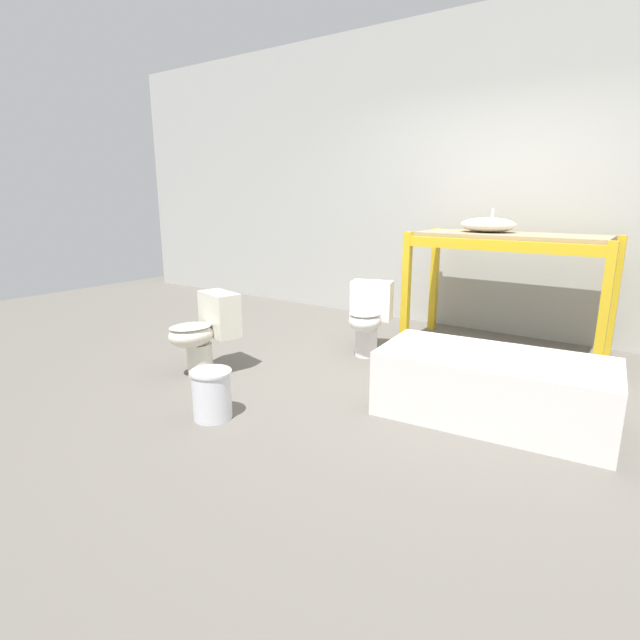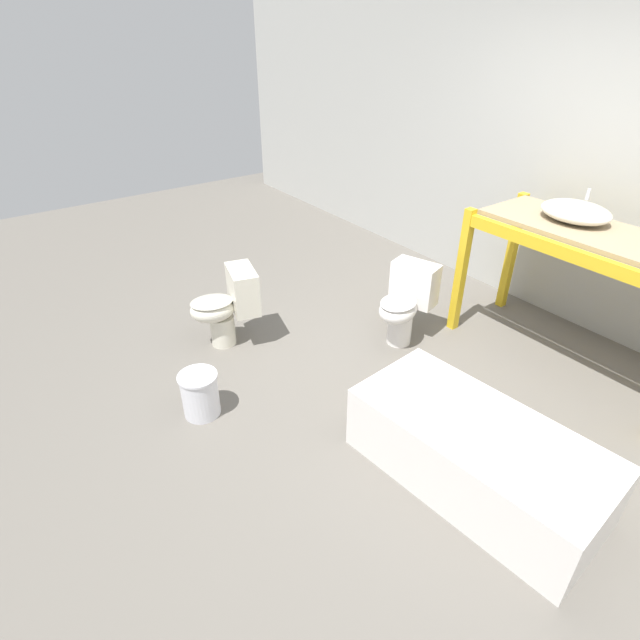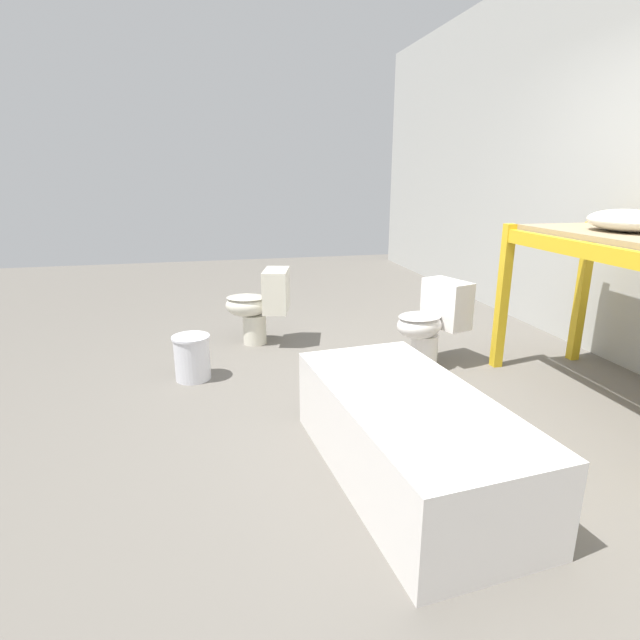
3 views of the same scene
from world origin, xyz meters
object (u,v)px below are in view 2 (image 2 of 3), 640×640
at_px(toilet_far, 406,301).
at_px(bathtub_main, 476,450).
at_px(bucket_white, 200,393).
at_px(sink_basin, 576,212).
at_px(toilet_near, 228,304).

bearing_deg(toilet_far, bathtub_main, -46.24).
xyz_separation_m(toilet_far, bucket_white, (-0.13, -1.77, -0.19)).
height_order(sink_basin, toilet_far, sink_basin).
distance_m(sink_basin, bathtub_main, 1.95).
bearing_deg(toilet_near, toilet_far, 71.07).
height_order(bathtub_main, toilet_near, toilet_near).
distance_m(sink_basin, toilet_near, 2.71).
bearing_deg(toilet_near, bucket_white, -24.98).
bearing_deg(toilet_far, bucket_white, -111.47).
relative_size(toilet_far, bucket_white, 2.01).
height_order(sink_basin, bathtub_main, sink_basin).
bearing_deg(sink_basin, bathtub_main, -69.60).
relative_size(bathtub_main, toilet_near, 2.27).
height_order(bathtub_main, toilet_far, toilet_far).
xyz_separation_m(bathtub_main, toilet_near, (-2.15, -0.45, 0.12)).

